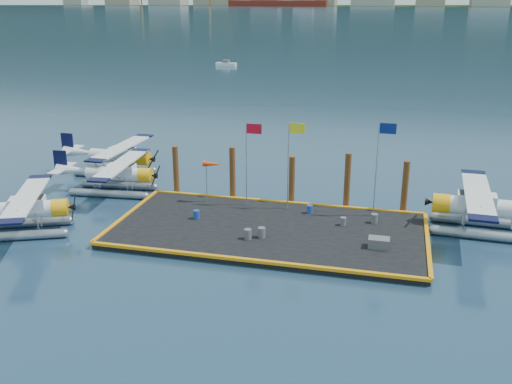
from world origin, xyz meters
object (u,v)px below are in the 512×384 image
at_px(drum_0, 196,215).
at_px(piling_0, 176,172).
at_px(windsock, 212,165).
at_px(drum_4, 374,218).
at_px(seaplane_c, 118,158).
at_px(seaplane_d, 482,210).
at_px(drum_5, 310,209).
at_px(flagpole_blue, 380,156).
at_px(seaplane_a, 22,212).
at_px(piling_4, 405,189).
at_px(flagpole_yellow, 291,153).
at_px(piling_3, 347,182).
at_px(drum_2, 343,221).
at_px(flagpole_red, 249,152).
at_px(piling_1, 233,175).
at_px(seaplane_b, 117,176).
at_px(crate, 379,243).
at_px(drum_1, 262,233).
at_px(drum_3, 248,234).
at_px(piling_2, 292,182).

bearing_deg(drum_0, piling_0, 124.03).
bearing_deg(windsock, drum_4, -6.31).
xyz_separation_m(seaplane_c, seaplane_d, (28.83, -5.96, 0.11)).
distance_m(drum_5, flagpole_blue, 6.05).
distance_m(seaplane_a, piling_4, 25.72).
distance_m(drum_5, windsock, 7.66).
distance_m(flagpole_blue, piling_0, 15.51).
bearing_deg(seaplane_a, seaplane_d, 81.47).
bearing_deg(flagpole_yellow, piling_3, 22.85).
relative_size(drum_2, flagpole_red, 0.09).
relative_size(flagpole_yellow, piling_1, 1.48).
bearing_deg(drum_5, seaplane_a, -158.26).
distance_m(seaplane_b, crate, 21.36).
height_order(drum_5, piling_0, piling_0).
bearing_deg(flagpole_blue, crate, -85.63).
relative_size(drum_2, piling_4, 0.14).
xyz_separation_m(seaplane_a, drum_4, (22.15, 6.32, -0.76)).
relative_size(seaplane_b, drum_2, 16.77).
height_order(seaplane_c, flagpole_blue, flagpole_blue).
bearing_deg(piling_1, drum_0, -102.44).
xyz_separation_m(seaplane_d, drum_2, (-8.77, -1.89, -0.93)).
relative_size(flagpole_red, flagpole_blue, 0.92).
bearing_deg(seaplane_d, piling_3, 80.53).
bearing_deg(drum_1, drum_2, 34.46).
bearing_deg(piling_1, drum_2, -23.77).
xyz_separation_m(seaplane_a, drum_1, (15.43, 2.14, -0.74)).
bearing_deg(piling_3, windsock, -170.47).
distance_m(seaplane_b, flagpole_red, 11.42).
bearing_deg(flagpole_yellow, piling_0, 170.14).
distance_m(seaplane_c, piling_0, 8.02).
bearing_deg(piling_4, drum_5, -161.17).
bearing_deg(seaplane_d, flagpole_red, 91.51).
bearing_deg(drum_3, flagpole_red, 103.68).
bearing_deg(piling_0, seaplane_c, 149.67).
distance_m(drum_4, flagpole_blue, 4.18).
distance_m(drum_1, piling_1, 8.20).
xyz_separation_m(seaplane_c, windsock, (10.38, -5.64, 1.74)).
bearing_deg(drum_1, windsock, 132.11).
bearing_deg(seaplane_d, drum_2, 104.86).
bearing_deg(seaplane_a, flagpole_yellow, 92.48).
xyz_separation_m(drum_5, crate, (4.92, -4.70, 0.02)).
distance_m(seaplane_a, drum_2, 20.90).
distance_m(seaplane_a, drum_3, 14.77).
relative_size(seaplane_c, piling_2, 2.52).
bearing_deg(crate, seaplane_c, 154.17).
bearing_deg(drum_0, drum_5, 21.47).
distance_m(seaplane_d, flagpole_yellow, 13.06).
height_order(piling_0, piling_3, piling_3).
bearing_deg(drum_1, drum_5, 65.27).
bearing_deg(drum_1, seaplane_a, -172.11).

